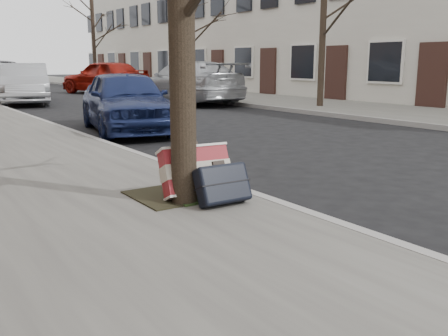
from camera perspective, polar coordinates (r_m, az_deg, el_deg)
ground at (r=5.72m, az=18.43°, el=-3.77°), size 120.00×120.00×0.00m
far_sidewalk at (r=22.05m, az=-0.64°, el=8.28°), size 4.00×70.00×0.12m
house_far at (r=26.18m, az=8.26°, el=16.50°), size 6.70×40.00×7.20m
dirt_patch at (r=5.28m, az=-5.71°, el=-3.04°), size 0.85×0.85×0.02m
suitcase_red at (r=5.14m, az=-3.25°, el=-0.39°), size 0.75×0.47×0.55m
suitcase_navy at (r=4.86m, az=-0.18°, el=-1.81°), size 0.55×0.33×0.42m
car_near_front at (r=11.09m, az=-11.11°, el=7.54°), size 2.39×4.20×1.35m
car_near_mid at (r=19.69m, az=-21.81°, el=8.94°), size 2.50×4.67×1.46m
car_near_back at (r=23.62m, az=-24.19°, el=9.24°), size 2.93×5.77×1.56m
car_far_front at (r=18.55m, az=-4.18°, el=9.72°), size 2.19×5.29×1.53m
car_far_back at (r=24.91m, az=-13.50°, el=10.09°), size 3.32×5.08×1.61m
tree_far_a at (r=16.41m, az=11.23°, el=15.27°), size 0.20×0.20×4.74m
tree_far_b at (r=22.75m, az=-3.73°, el=15.12°), size 0.20×0.20×5.24m
tree_far_c at (r=33.76m, az=-14.67°, el=13.92°), size 0.22×0.22×5.44m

